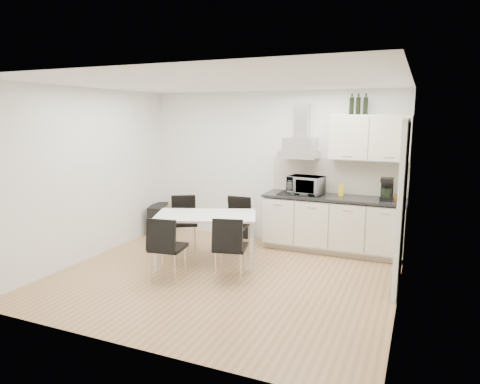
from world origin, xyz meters
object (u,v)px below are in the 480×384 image
Objects in this scene: chair_far_right at (235,225)px; floor_speaker at (244,229)px; kitchenette at (336,201)px; chair_near_left at (168,248)px; chair_near_right at (230,248)px; guitar_amp at (159,219)px; chair_far_left at (184,223)px; dining_table at (206,219)px.

chair_far_right is 2.69× the size of floor_speaker.
chair_far_right is at bearing -157.18° from kitchenette.
chair_near_left is 1.00× the size of chair_near_right.
chair_far_right reaches higher than guitar_amp.
chair_far_right is 0.86m from floor_speaker.
kitchenette is at bearing 46.36° from chair_near_right.
kitchenette reaches higher than chair_far_left.
chair_near_left reaches higher than floor_speaker.
chair_far_left is at bearing 123.45° from dining_table.
dining_table is 5.09× the size of floor_speaker.
chair_far_left is 1.00× the size of chair_near_left.
guitar_amp is at bearing -177.22° from kitchenette.
floor_speaker is (-1.66, 0.17, -0.67)m from kitchenette.
kitchenette is 3.34m from guitar_amp.
chair_near_left is 2.30m from floor_speaker.
chair_near_right is 1.28× the size of guitar_amp.
kitchenette reaches higher than chair_near_right.
dining_table is 2.05m from guitar_amp.
chair_far_right is at bearing -76.90° from floor_speaker.
chair_near_right reaches higher than guitar_amp.
chair_far_right and chair_near_left have the same top height.
chair_near_right is at bearing -120.75° from kitchenette.
floor_speaker is (0.16, 2.28, -0.28)m from chair_near_left.
chair_far_left is at bearing 13.75° from chair_far_right.
kitchenette reaches higher than dining_table.
chair_far_left is 1.00× the size of chair_near_right.
chair_near_right is (0.43, -1.15, 0.00)m from chair_far_right.
chair_far_left is at bearing 131.01° from chair_near_right.
chair_far_left is at bearing -56.74° from guitar_amp.
chair_far_right is 1.00× the size of chair_near_right.
chair_far_right is at bearing -35.53° from guitar_amp.
floor_speaker is (1.63, 0.33, -0.10)m from guitar_amp.
dining_table is 2.41× the size of guitar_amp.
chair_far_right is at bearing 69.99° from chair_near_left.
chair_far_left is at bearing -121.03° from floor_speaker.
floor_speaker is (-0.60, 1.94, -0.28)m from chair_near_right.
kitchenette is 1.51× the size of dining_table.
guitar_amp is (-2.23, 1.62, -0.17)m from chair_near_right.
floor_speaker is at bearing 78.41° from chair_near_left.
floor_speaker is (-0.17, 0.79, -0.28)m from chair_far_right.
chair_near_left is 2.69× the size of floor_speaker.
chair_near_left is 1.28× the size of guitar_amp.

